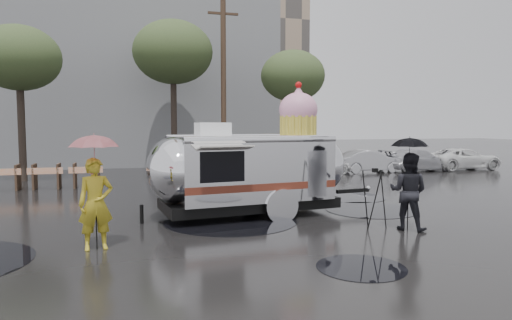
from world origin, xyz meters
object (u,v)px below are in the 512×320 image
object	(u,v)px
airstream_trailer	(252,167)
person_left	(96,204)
tripod	(375,192)
person_right	(408,191)

from	to	relation	value
airstream_trailer	person_left	size ratio (longest dim) A/B	3.80
airstream_trailer	person_left	distance (m)	4.87
tripod	airstream_trailer	bearing A→B (deg)	134.44
tripod	person_left	bearing A→B (deg)	-179.06
airstream_trailer	person_right	distance (m)	4.29
airstream_trailer	person_left	xyz separation A→B (m)	(-4.06, -2.66, -0.42)
airstream_trailer	tripod	distance (m)	3.52
person_right	person_left	bearing A→B (deg)	45.05
person_left	tripod	size ratio (longest dim) A/B	1.26
person_right	tripod	world-z (taller)	person_right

